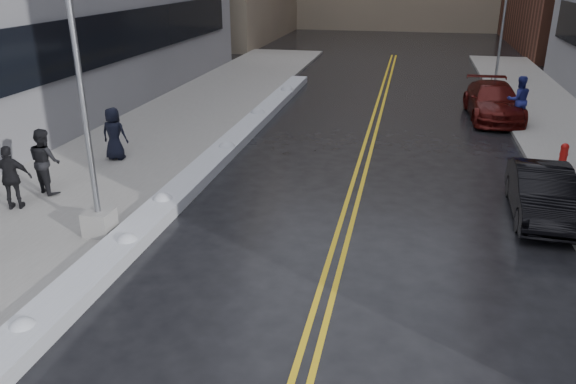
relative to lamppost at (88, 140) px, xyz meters
The scene contains 14 objects.
ground 4.62m from the lamppost, 31.22° to the right, with size 160.00×160.00×0.00m, color black.
sidewalk_west 8.72m from the lamppost, 107.03° to the left, with size 5.50×50.00×0.15m, color gray.
lane_line_left 10.12m from the lamppost, 54.77° to the left, with size 0.12×50.00×0.01m, color gold.
lane_line_right 10.29m from the lamppost, 53.36° to the left, with size 0.12×50.00×0.01m, color gold.
snow_ridge 6.50m from the lamppost, 81.94° to the left, with size 0.90×30.00×0.34m, color silver.
lamppost is the anchor object (origin of this frame).
fire_hydrant 14.81m from the lamppost, 33.04° to the left, with size 0.26×0.26×0.73m.
traffic_signal 24.98m from the lamppost, 61.79° to the left, with size 0.16×0.20×6.00m.
pedestrian_b 3.89m from the lamppost, 142.56° to the left, with size 0.92×0.72×1.90m, color black.
pedestrian_c 6.10m from the lamppost, 114.39° to the left, with size 0.87×0.57×1.78m, color black.
pedestrian_d 3.52m from the lamppost, 162.64° to the left, with size 1.03×0.43×1.76m, color black.
pedestrian_east 17.64m from the lamppost, 48.76° to the left, with size 0.96×0.75×1.98m, color navy.
car_black 11.58m from the lamppost, 19.10° to the left, with size 1.43×4.10×1.35m, color black.
car_maroon 18.18m from the lamppost, 53.36° to the left, with size 2.13×5.24×1.52m, color #450D0B.
Camera 1 is at (3.84, -9.16, 6.25)m, focal length 35.00 mm.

